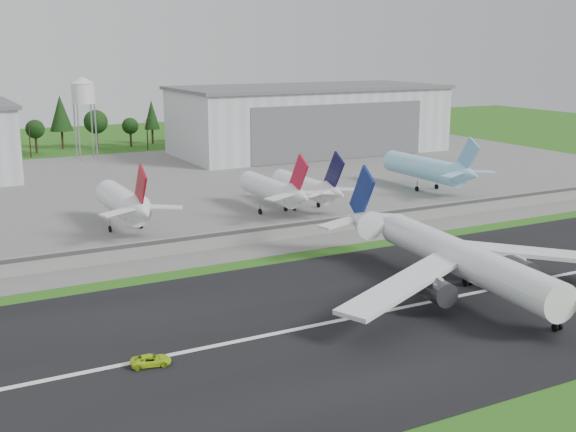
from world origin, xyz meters
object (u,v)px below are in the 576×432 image
parked_jet_navy (309,187)px  main_airliner (466,268)px  parked_jet_red_a (126,204)px  parked_jet_skyblue (431,169)px  parked_jet_red_b (276,190)px  ground_vehicle (151,360)px

parked_jet_navy → main_airliner: bearing=-97.5°
main_airliner → parked_jet_red_a: (-36.95, 67.02, 1.48)m
parked_jet_red_a → parked_jet_skyblue: 87.82m
parked_jet_red_a → main_airliner: bearing=-61.1°
parked_jet_red_a → parked_jet_navy: (45.82, -0.08, -0.49)m
parked_jet_navy → parked_jet_skyblue: 42.17m
parked_jet_red_a → parked_jet_red_b: bearing=-0.1°
main_airliner → parked_jet_red_a: main_airliner is taller
main_airliner → parked_jet_navy: main_airliner is taller
main_airliner → ground_vehicle: main_airliner is taller
parked_jet_red_a → parked_jet_red_b: (36.48, -0.06, -0.38)m
parked_jet_skyblue → parked_jet_red_a: bearing=-176.7°
main_airliner → parked_jet_skyblue: main_airliner is taller
ground_vehicle → parked_jet_red_a: parked_jet_red_a is taller
parked_jet_red_b → main_airliner: bearing=-89.6°
main_airliner → parked_jet_red_b: main_airliner is taller
parked_jet_red_b → parked_jet_skyblue: parked_jet_skyblue is taller
main_airliner → parked_jet_skyblue: bearing=-119.0°
ground_vehicle → parked_jet_red_a: bearing=-2.2°
ground_vehicle → parked_jet_red_b: (52.64, 68.45, 5.18)m
ground_vehicle → main_airliner: bearing=-77.4°
main_airliner → parked_jet_red_b: bearing=-83.4°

